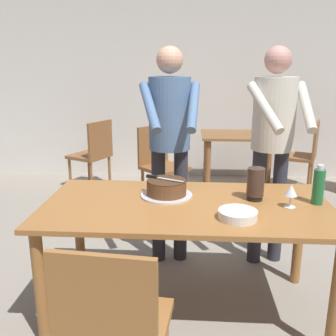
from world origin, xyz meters
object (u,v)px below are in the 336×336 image
Objects in this scene: plate_stack at (238,215)px; person_cutting_cake at (170,133)px; cake_on_platter at (167,189)px; chair_near_side at (114,325)px; hurricane_lamp at (256,184)px; main_dining_table at (187,218)px; wine_glass_near at (291,191)px; water_bottle at (318,186)px; background_chair_3 at (304,153)px; background_chair_1 at (93,152)px; background_table at (241,147)px; cake_knife at (157,178)px; person_standing_beside at (273,134)px; background_chair_2 at (160,162)px.

person_cutting_cake is (-0.44, 0.89, 0.30)m from plate_stack.
chair_near_side is (-0.16, -0.96, -0.31)m from cake_on_platter.
hurricane_lamp is 1.24m from chair_near_side.
main_dining_table is 8.13× the size of plate_stack.
wine_glass_near is 0.20m from water_bottle.
cake_on_platter is 1.36× the size of water_bottle.
wine_glass_near is 0.16× the size of chair_near_side.
person_cutting_cake is 2.62m from background_chair_3.
background_chair_1 is (-0.95, 3.32, 0.00)m from chair_near_side.
cake_on_platter is 0.38× the size of chair_near_side.
hurricane_lamp is at bearing -94.99° from background_table.
cake_knife is at bearing -96.08° from person_cutting_cake.
person_standing_beside reaches higher than wine_glass_near.
water_bottle is at bearing 27.67° from plate_stack.
main_dining_table is 0.34m from cake_knife.
plate_stack is at bearing -38.26° from cake_knife.
background_chair_3 is at bearing 75.71° from water_bottle.
cake_on_platter reaches higher than plate_stack.
person_cutting_cake is 1.00× the size of person_standing_beside.
cake_on_platter is at bearing 80.43° from chair_near_side.
cake_knife is 0.85m from wine_glass_near.
background_chair_1 is (-1.88, 2.52, -0.36)m from wine_glass_near.
cake_knife is 0.28× the size of background_chair_3.
hurricane_lamp is at bearing -109.72° from person_standing_beside.
person_standing_beside is at bearing 70.28° from hurricane_lamp.
background_chair_3 is at bearing 5.91° from background_table.
plate_stack is at bearing -111.30° from person_standing_beside.
chair_near_side reaches higher than background_table.
water_bottle reaches higher than plate_stack.
hurricane_lamp is 0.12× the size of person_standing_beside.
cake_knife reaches higher than main_dining_table.
main_dining_table is at bearing -167.22° from hurricane_lamp.
cake_on_platter is 1.55× the size of plate_stack.
plate_stack is at bearing -74.43° from background_chair_2.
person_cutting_cake is at bearing 83.92° from cake_knife.
person_cutting_cake reaches higher than cake_knife.
cake_on_platter is 0.55m from plate_stack.
cake_on_platter is at bearing -122.59° from background_chair_3.
hurricane_lamp is (-0.19, 0.12, 0.00)m from wine_glass_near.
water_bottle is at bearing 3.52° from main_dining_table.
water_bottle is at bearing -104.29° from background_chair_3.
hurricane_lamp is 0.23× the size of background_chair_1.
background_table is at bearing 93.66° from water_bottle.
person_standing_beside is at bearing 2.18° from person_cutting_cake.
person_standing_beside is (0.78, 0.56, 0.27)m from cake_on_platter.
background_chair_3 reaches higher than wine_glass_near.
cake_knife is 0.63m from plate_stack.
background_chair_2 is (-0.21, 1.91, -0.31)m from cake_on_platter.
main_dining_table is 1.04m from person_standing_beside.
hurricane_lamp reaches higher than cake_knife.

